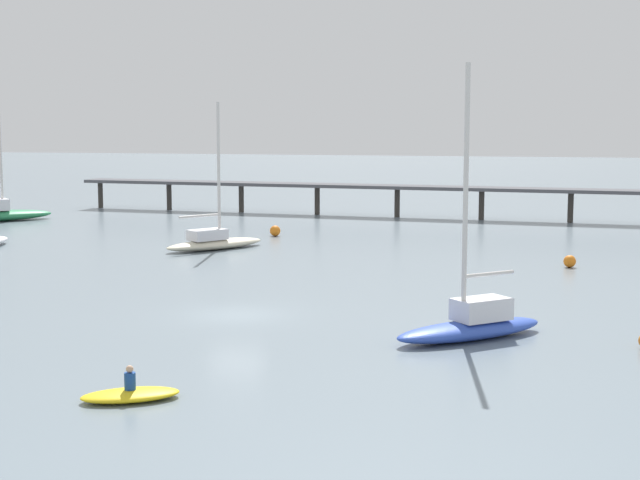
{
  "coord_description": "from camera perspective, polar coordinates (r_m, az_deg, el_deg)",
  "views": [
    {
      "loc": [
        13.87,
        -40.04,
        8.81
      ],
      "look_at": [
        0.0,
        15.99,
        1.5
      ],
      "focal_mm": 52.78,
      "sensor_mm": 36.0,
      "label": 1
    }
  ],
  "objects": [
    {
      "name": "dinghy_yellow",
      "position": [
        30.84,
        -11.43,
        -9.14
      ],
      "size": [
        3.41,
        2.76,
        1.14
      ],
      "color": "yellow",
      "rests_on": "ground_plane"
    },
    {
      "name": "mooring_buoy_mid",
      "position": [
        58.93,
        14.9,
        -1.26
      ],
      "size": [
        0.75,
        0.75,
        0.75
      ],
      "primitive_type": "sphere",
      "color": "orange",
      "rests_on": "ground_plane"
    },
    {
      "name": "sailboat_cream",
      "position": [
        65.36,
        -6.47,
        -0.01
      ],
      "size": [
        6.25,
        7.39,
        10.12
      ],
      "color": "beige",
      "rests_on": "ground_plane"
    },
    {
      "name": "mooring_buoy_outer",
      "position": [
        72.53,
        -2.74,
        0.56
      ],
      "size": [
        0.82,
        0.82,
        0.82
      ],
      "primitive_type": "sphere",
      "color": "orange",
      "rests_on": "ground_plane"
    },
    {
      "name": "ground_plane",
      "position": [
        43.28,
        -5.11,
        -4.56
      ],
      "size": [
        400.0,
        400.0,
        0.0
      ],
      "primitive_type": "plane",
      "color": "slate"
    },
    {
      "name": "sailboat_blue",
      "position": [
        38.9,
        9.22,
        -4.87
      ],
      "size": [
        6.49,
        6.24,
        11.1
      ],
      "color": "#2D4CB7",
      "rests_on": "ground_plane"
    },
    {
      "name": "pier",
      "position": [
        84.96,
        14.26,
        3.63
      ],
      "size": [
        64.15,
        7.38,
        6.91
      ],
      "color": "#4C4C51",
      "rests_on": "ground_plane"
    }
  ]
}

